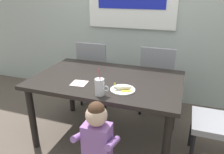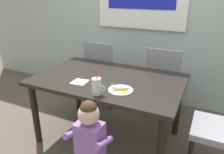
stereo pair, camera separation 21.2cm
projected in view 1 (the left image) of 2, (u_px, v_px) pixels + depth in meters
name	position (u px, v px, depth m)	size (l,w,h in m)	color
ground_plane	(108.00, 137.00, 2.54)	(24.00, 24.00, 0.00)	brown
back_wall	(137.00, 2.00, 3.07)	(6.40, 0.17, 2.90)	#ADB7B2
dining_table	(107.00, 86.00, 2.30)	(1.54, 0.98, 0.75)	black
dining_chair_left	(95.00, 70.00, 3.09)	(0.44, 0.44, 0.96)	gray
dining_chair_right	(157.00, 77.00, 2.85)	(0.44, 0.44, 0.96)	gray
toddler_standing	(97.00, 137.00, 1.71)	(0.33, 0.24, 0.84)	#3F4760
milk_cup	(100.00, 88.00, 1.87)	(0.13, 0.08, 0.25)	silver
snack_plate	(123.00, 90.00, 1.98)	(0.23, 0.23, 0.01)	white
peeled_banana	(123.00, 88.00, 1.96)	(0.18, 0.13, 0.07)	#F4EAC6
paper_napkin	(79.00, 83.00, 2.13)	(0.15, 0.15, 0.00)	silver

